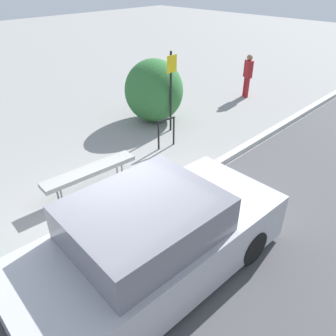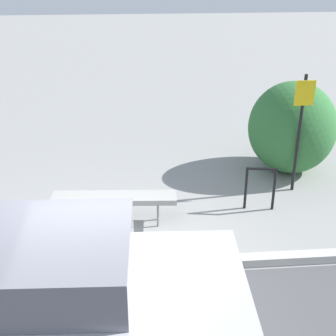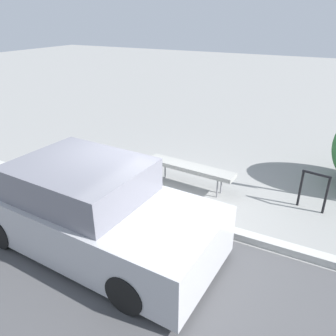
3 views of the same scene
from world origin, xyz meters
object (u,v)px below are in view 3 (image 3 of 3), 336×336
object	(u,v)px
bench	(190,168)
fire_hydrant	(91,160)
bike_rack	(314,188)
parked_car_near	(91,210)

from	to	relation	value
bench	fire_hydrant	size ratio (longest dim) A/B	2.78
bike_rack	fire_hydrant	xyz separation A→B (m)	(-5.02, -0.83, -0.09)
bike_rack	parked_car_near	world-z (taller)	parked_car_near
bike_rack	parked_car_near	bearing A→B (deg)	-137.61
bench	fire_hydrant	distance (m)	2.49
bench	parked_car_near	distance (m)	2.74
parked_car_near	bike_rack	bearing A→B (deg)	45.17
bike_rack	parked_car_near	size ratio (longest dim) A/B	0.19
fire_hydrant	parked_car_near	xyz separation A→B (m)	(1.79, -2.12, 0.27)
bench	fire_hydrant	xyz separation A→B (m)	(-2.42, -0.54, -0.08)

